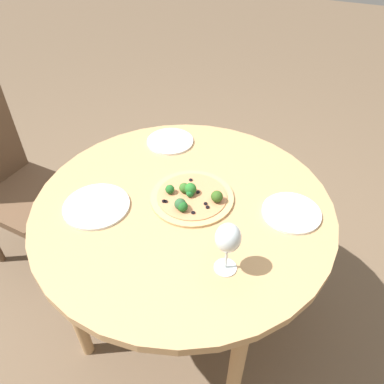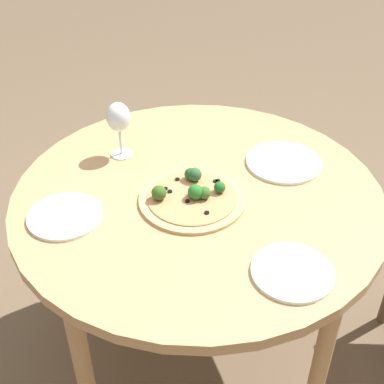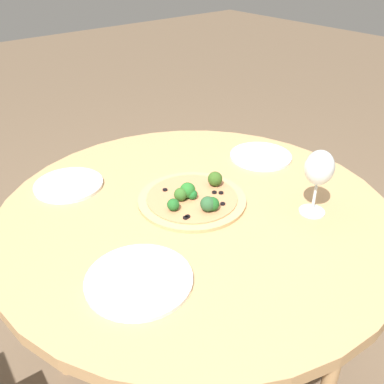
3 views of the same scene
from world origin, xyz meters
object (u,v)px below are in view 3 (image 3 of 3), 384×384
at_px(pizza, 194,198).
at_px(plate_side, 69,185).
at_px(plate_near, 139,280).
at_px(plate_far, 261,156).
at_px(wine_glass, 319,170).

xyz_separation_m(pizza, plate_side, (-0.23, 0.30, -0.01)).
height_order(plate_near, plate_far, same).
relative_size(pizza, plate_side, 1.51).
distance_m(pizza, plate_side, 0.38).
distance_m(pizza, wine_glass, 0.34).
xyz_separation_m(wine_glass, plate_near, (-0.51, 0.07, -0.13)).
xyz_separation_m(pizza, plate_far, (0.35, 0.07, -0.01)).
height_order(wine_glass, plate_side, wine_glass).
relative_size(plate_near, plate_side, 1.17).
distance_m(plate_far, plate_side, 0.62).
bearing_deg(plate_near, plate_side, 82.09).
height_order(pizza, plate_side, pizza).
distance_m(pizza, plate_far, 0.35).
distance_m(plate_near, plate_side, 0.48).
bearing_deg(plate_side, wine_glass, -51.02).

